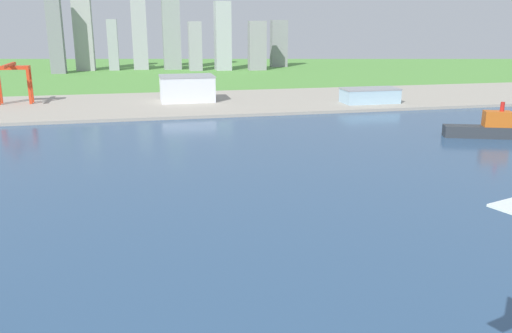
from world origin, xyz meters
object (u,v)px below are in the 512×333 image
Objects in this scene: port_crane_red at (12,74)px; warehouse_annex at (370,95)px; warehouse_main at (187,88)px; container_barge at (485,128)px.

port_crane_red is 303.35m from warehouse_annex.
port_crane_red is at bearing 174.51° from warehouse_main.
warehouse_main is at bearing 163.98° from warehouse_annex.
warehouse_annex is at bearing -11.00° from port_crane_red.
warehouse_annex is (-17.07, 135.91, 2.56)m from container_barge.
container_barge is 247.50m from warehouse_main.
container_barge is 137.00m from warehouse_annex.
port_crane_red is 0.93× the size of warehouse_main.
warehouse_annex is (297.19, -57.74, -19.04)m from port_crane_red.
warehouse_main is at bearing -5.49° from port_crane_red.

